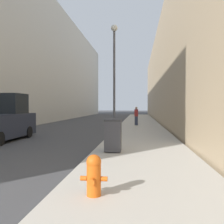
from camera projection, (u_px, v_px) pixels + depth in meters
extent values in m
cube|color=#B7B2A8|center=(140.00, 127.00, 20.14)|extent=(3.66, 60.00, 0.12)
cube|color=beige|center=(8.00, 62.00, 29.59)|extent=(12.00, 60.00, 14.05)
cube|color=tan|center=(213.00, 74.00, 27.13)|extent=(12.00, 60.00, 10.56)
cylinder|color=#D15614|center=(94.00, 180.00, 4.61)|extent=(0.26, 0.26, 0.58)
sphere|color=#D15614|center=(94.00, 162.00, 4.60)|extent=(0.28, 0.28, 0.28)
cylinder|color=#D15614|center=(94.00, 158.00, 4.60)|extent=(0.07, 0.07, 0.06)
cylinder|color=#D15614|center=(92.00, 182.00, 4.42)|extent=(0.11, 0.12, 0.11)
cylinder|color=#D15614|center=(84.00, 178.00, 4.63)|extent=(0.12, 0.09, 0.09)
cylinder|color=#D15614|center=(104.00, 179.00, 4.59)|extent=(0.12, 0.09, 0.09)
cube|color=#3D3D42|center=(113.00, 136.00, 9.07)|extent=(0.59, 0.62, 1.08)
cube|color=#2D2D31|center=(113.00, 120.00, 9.05)|extent=(0.60, 0.64, 0.08)
cylinder|color=black|center=(107.00, 148.00, 9.36)|extent=(0.05, 0.16, 0.16)
cylinder|color=black|center=(120.00, 148.00, 9.31)|extent=(0.05, 0.16, 0.16)
cylinder|color=#4C4C51|center=(114.00, 133.00, 14.00)|extent=(0.24, 0.24, 0.25)
cylinder|color=#4C4C51|center=(114.00, 83.00, 13.93)|extent=(0.12, 0.12, 5.87)
sphere|color=silver|center=(114.00, 28.00, 13.86)|extent=(0.37, 0.37, 0.37)
cube|color=black|center=(5.00, 104.00, 13.53)|extent=(1.93, 1.54, 1.08)
cylinder|color=black|center=(28.00, 132.00, 14.11)|extent=(0.24, 0.64, 0.64)
cube|color=#2D3347|center=(136.00, 121.00, 21.68)|extent=(0.27, 0.19, 0.78)
cube|color=maroon|center=(136.00, 113.00, 21.66)|extent=(0.32, 0.19, 0.61)
sphere|color=tan|center=(136.00, 108.00, 21.65)|extent=(0.21, 0.21, 0.21)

